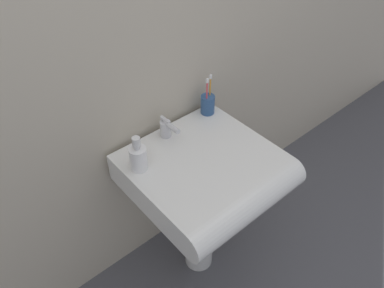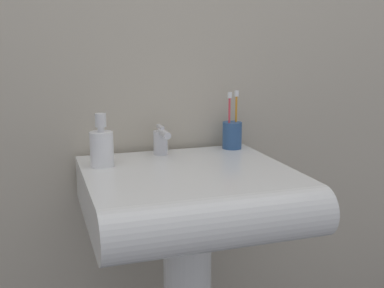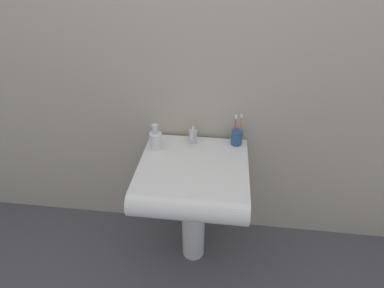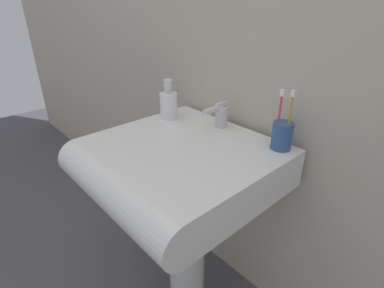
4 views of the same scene
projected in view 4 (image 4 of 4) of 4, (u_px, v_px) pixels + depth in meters
sink_pedestal at (187, 245)px, 1.19m from camera, size 0.14×0.14×0.63m
sink_basin at (174, 167)px, 0.98m from camera, size 0.58×0.58×0.13m
faucet at (219, 115)px, 1.10m from camera, size 0.05×0.12×0.09m
toothbrush_cup at (282, 135)px, 0.94m from camera, size 0.06×0.06×0.20m
soap_bottle at (169, 104)px, 1.18m from camera, size 0.07×0.07×0.16m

